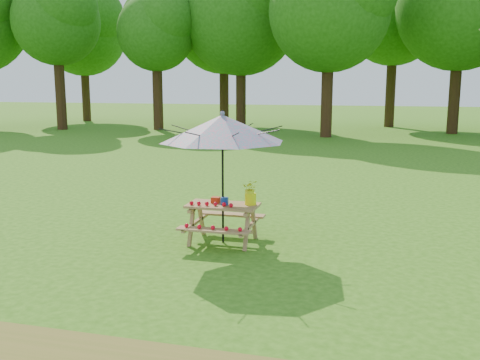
# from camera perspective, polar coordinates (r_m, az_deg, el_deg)

# --- Properties ---
(ground) EXTENTS (120.00, 120.00, 0.00)m
(ground) POSITION_cam_1_polar(r_m,az_deg,el_deg) (7.52, 16.89, -11.11)
(ground) COLOR #2F6713
(ground) RESTS_ON ground
(picnic_table) EXTENTS (1.20, 1.32, 0.67)m
(picnic_table) POSITION_cam_1_polar(r_m,az_deg,el_deg) (9.12, -1.83, -4.70)
(picnic_table) COLOR #946A43
(picnic_table) RESTS_ON ground
(patio_umbrella) EXTENTS (2.58, 2.58, 2.25)m
(patio_umbrella) POSITION_cam_1_polar(r_m,az_deg,el_deg) (8.85, -1.89, 5.51)
(patio_umbrella) COLOR black
(patio_umbrella) RESTS_ON ground
(produce_bins) EXTENTS (0.33, 0.35, 0.13)m
(produce_bins) POSITION_cam_1_polar(r_m,az_deg,el_deg) (9.08, -2.03, -2.19)
(produce_bins) COLOR red
(produce_bins) RESTS_ON picnic_table
(tomatoes_row) EXTENTS (0.77, 0.13, 0.07)m
(tomatoes_row) POSITION_cam_1_polar(r_m,az_deg,el_deg) (8.91, -3.10, -2.57)
(tomatoes_row) COLOR red
(tomatoes_row) RESTS_ON picnic_table
(flower_bucket) EXTENTS (0.30, 0.27, 0.42)m
(flower_bucket) POSITION_cam_1_polar(r_m,az_deg,el_deg) (8.97, 1.13, -1.24)
(flower_bucket) COLOR #FFFC0D
(flower_bucket) RESTS_ON picnic_table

